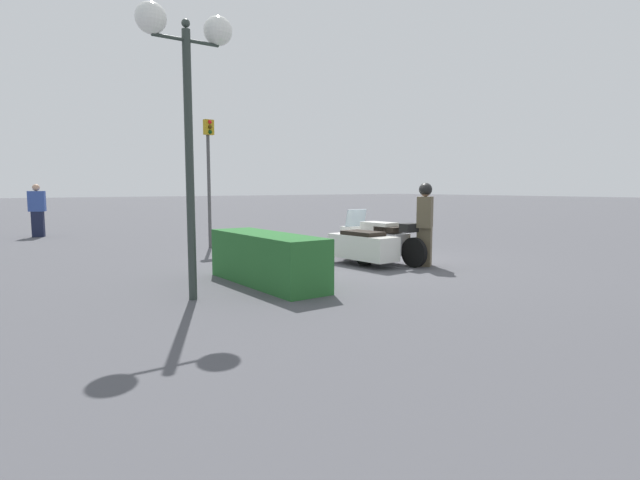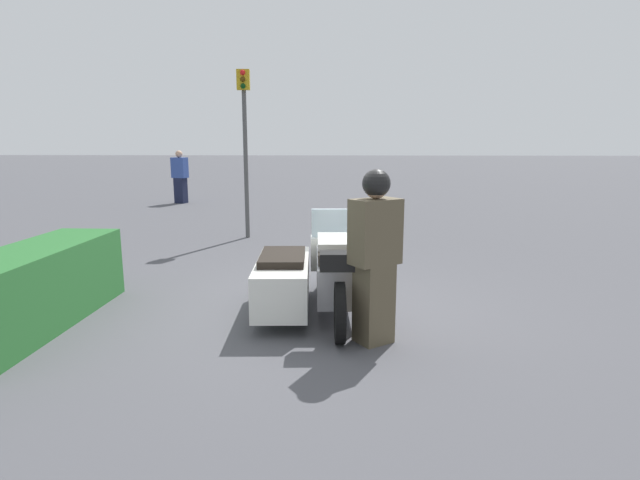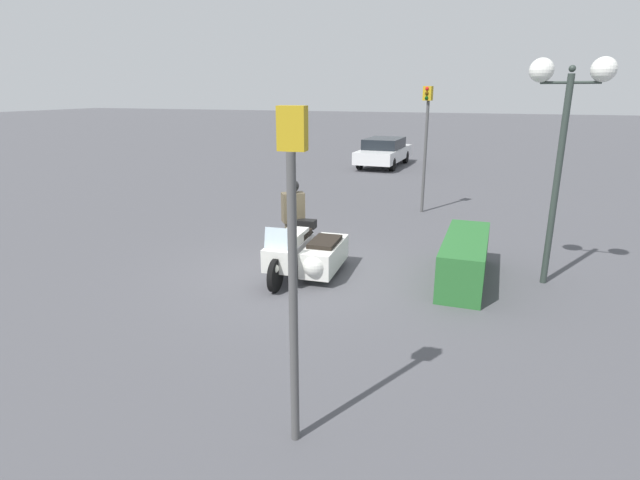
% 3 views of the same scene
% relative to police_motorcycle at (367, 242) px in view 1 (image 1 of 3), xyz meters
% --- Properties ---
extents(ground_plane, '(160.00, 160.00, 0.00)m').
position_rel_police_motorcycle_xyz_m(ground_plane, '(-0.12, -0.07, -0.46)').
color(ground_plane, '#4C4C51').
extents(police_motorcycle, '(2.64, 1.23, 1.15)m').
position_rel_police_motorcycle_xyz_m(police_motorcycle, '(0.00, 0.00, 0.00)').
color(police_motorcycle, black).
rests_on(police_motorcycle, ground).
extents(officer_rider, '(0.51, 0.56, 1.75)m').
position_rel_police_motorcycle_xyz_m(officer_rider, '(-0.99, -0.73, 0.46)').
color(officer_rider, brown).
rests_on(officer_rider, ground).
extents(hedge_bush_curbside, '(2.78, 0.80, 0.87)m').
position_rel_police_motorcycle_xyz_m(hedge_bush_curbside, '(-0.78, 2.97, -0.03)').
color(hedge_bush_curbside, '#28662D').
rests_on(hedge_bush_curbside, ground).
extents(twin_lamp_post, '(0.42, 1.39, 4.15)m').
position_rel_police_motorcycle_xyz_m(twin_lamp_post, '(-1.18, 4.45, 2.94)').
color(twin_lamp_post, '#2D3833').
rests_on(twin_lamp_post, ground).
extents(traffic_light_near, '(0.23, 0.27, 3.46)m').
position_rel_police_motorcycle_xyz_m(traffic_light_near, '(4.64, 1.64, 1.81)').
color(traffic_light_near, '#4C4C4C').
rests_on(traffic_light_near, ground).
extents(pedestrian_bystander, '(0.44, 0.57, 1.76)m').
position_rel_police_motorcycle_xyz_m(pedestrian_bystander, '(10.82, 5.11, 0.42)').
color(pedestrian_bystander, '#191E38').
rests_on(pedestrian_bystander, ground).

